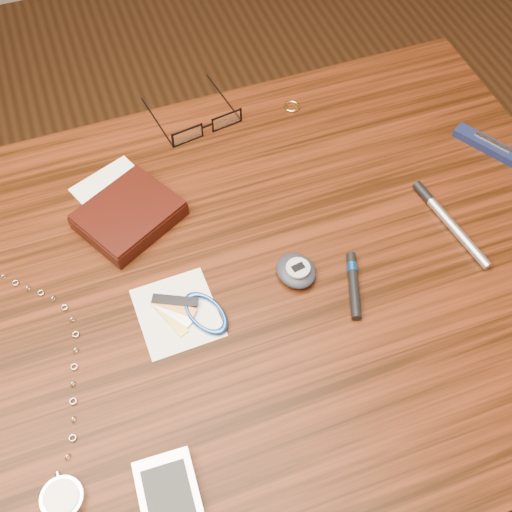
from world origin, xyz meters
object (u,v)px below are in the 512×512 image
at_px(notepad_keys, 191,313).
at_px(pocket_knife, 487,145).
at_px(desk, 235,327).
at_px(pda_phone, 172,510).
at_px(silver_pen, 445,217).
at_px(pedometer, 296,271).
at_px(eyeglasses, 205,125).
at_px(pocket_watch, 62,487).
at_px(wallet_and_card, 128,214).

relative_size(notepad_keys, pocket_knife, 1.19).
bearing_deg(pocket_knife, desk, -166.47).
height_order(pda_phone, silver_pen, pda_phone).
xyz_separation_m(desk, pedometer, (0.08, -0.01, 0.11)).
distance_m(eyeglasses, silver_pen, 0.37).
relative_size(pocket_watch, notepad_keys, 2.73).
bearing_deg(pedometer, pda_phone, -135.14).
bearing_deg(pocket_watch, pda_phone, -30.91).
height_order(wallet_and_card, pedometer, wallet_and_card).
bearing_deg(wallet_and_card, notepad_keys, -77.56).
bearing_deg(notepad_keys, pedometer, 3.94).
distance_m(desk, pedometer, 0.14).
bearing_deg(silver_pen, pocket_watch, -162.14).
height_order(pocket_watch, pedometer, pedometer).
xyz_separation_m(eyeglasses, pocket_watch, (-0.30, -0.45, -0.01)).
bearing_deg(pda_phone, desk, 58.29).
relative_size(pocket_watch, pedometer, 5.10).
bearing_deg(pocket_watch, notepad_keys, 39.58).
height_order(wallet_and_card, pocket_knife, wallet_and_card).
bearing_deg(pda_phone, silver_pen, 28.02).
xyz_separation_m(desk, silver_pen, (0.30, 0.01, 0.11)).
height_order(notepad_keys, pocket_knife, pocket_knife).
relative_size(desk, pocket_knife, 10.07).
relative_size(eyeglasses, pedometer, 2.14).
bearing_deg(eyeglasses, notepad_keys, -110.49).
relative_size(pocket_watch, pda_phone, 2.78).
xyz_separation_m(pda_phone, pedometer, (0.23, 0.23, 0.00)).
height_order(wallet_and_card, eyeglasses, wallet_and_card).
xyz_separation_m(wallet_and_card, pocket_watch, (-0.15, -0.32, -0.01)).
xyz_separation_m(pocket_watch, pedometer, (0.33, 0.16, 0.00)).
bearing_deg(notepad_keys, pocket_watch, -140.42).
xyz_separation_m(pda_phone, notepad_keys, (0.08, 0.22, -0.00)).
bearing_deg(pedometer, pocket_watch, -153.48).
relative_size(pda_phone, silver_pen, 0.74).
height_order(eyeglasses, silver_pen, eyeglasses).
relative_size(notepad_keys, silver_pen, 0.75).
bearing_deg(pocket_knife, silver_pen, -141.98).
xyz_separation_m(eyeglasses, pda_phone, (-0.19, -0.51, -0.00)).
bearing_deg(pocket_watch, pocket_knife, 22.15).
bearing_deg(pocket_watch, desk, 34.89).
distance_m(desk, eyeglasses, 0.30).
relative_size(pedometer, silver_pen, 0.40).
bearing_deg(silver_pen, pocket_knife, 38.02).
relative_size(wallet_and_card, pocket_knife, 1.95).
distance_m(desk, silver_pen, 0.32).
relative_size(pocket_watch, pocket_knife, 3.25).
distance_m(pocket_watch, notepad_keys, 0.24).
height_order(pedometer, notepad_keys, pedometer).
distance_m(desk, wallet_and_card, 0.21).
bearing_deg(silver_pen, pedometer, -176.53).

